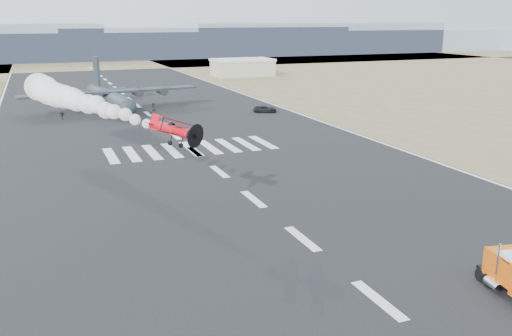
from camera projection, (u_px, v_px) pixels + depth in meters
ground at (379, 300)px, 38.32m from camera, size 500.00×500.00×0.00m
scrub_far at (85, 63)px, 243.95m from camera, size 500.00×80.00×0.00m
runway_markings at (175, 136)px, 91.96m from camera, size 60.00×260.00×0.01m
ridge_seg_d at (78, 45)px, 269.04m from camera, size 150.00×50.00×13.00m
ridge_seg_e at (204, 41)px, 292.20m from camera, size 150.00×50.00×15.00m
ridge_seg_f at (311, 38)px, 315.36m from camera, size 150.00×50.00×17.00m
ridge_seg_g at (403, 40)px, 339.32m from camera, size 150.00×50.00×13.00m
hangar_right at (242, 67)px, 188.20m from camera, size 20.50×12.50×5.90m
aerobatic_biplane at (174, 129)px, 50.22m from camera, size 6.04×5.93×3.44m
smoke_trail at (57, 94)px, 72.29m from camera, size 12.81×35.11×3.99m
transport_aircraft at (109, 97)px, 117.27m from camera, size 37.75×31.00×10.89m
support_vehicle at (265, 109)px, 115.21m from camera, size 5.57×3.98×1.41m
crew_a at (133, 108)px, 115.20m from camera, size 0.89×0.88×1.89m
crew_b at (123, 111)px, 111.53m from camera, size 0.93×1.03×1.81m
crew_c at (105, 111)px, 111.95m from camera, size 1.10×0.70×1.58m
crew_d at (62, 115)px, 107.12m from camera, size 1.07×0.72×1.66m
crew_e at (153, 107)px, 116.68m from camera, size 0.93×1.03×1.79m
crew_f at (112, 112)px, 110.50m from camera, size 1.67×0.83×1.72m
crew_g at (112, 111)px, 111.98m from camera, size 0.78×0.83×1.79m
crew_h at (130, 112)px, 109.79m from camera, size 0.71×0.98×1.85m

